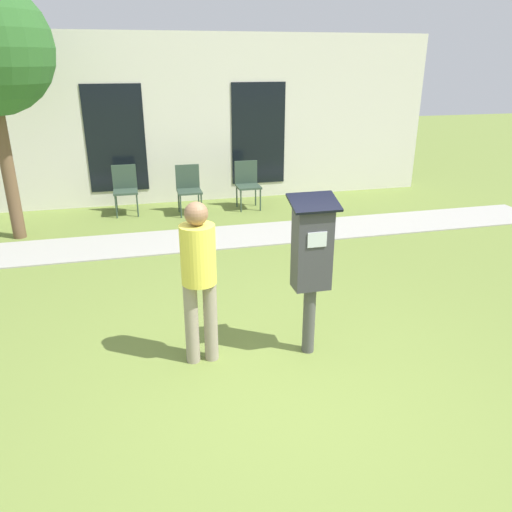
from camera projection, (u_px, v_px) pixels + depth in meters
The scene contains 8 objects.
ground_plane at pixel (284, 388), 4.42m from camera, with size 40.00×40.00×0.00m, color olive.
sidewalk at pixel (211, 238), 8.09m from camera, with size 12.00×1.10×0.02m.
building_facade at pixel (188, 120), 9.78m from camera, with size 10.00×0.26×3.20m.
parking_meter at pixel (312, 256), 4.62m from camera, with size 0.44×0.31×1.59m.
person_standing at pixel (199, 272), 4.51m from camera, with size 0.32×0.32×1.58m.
outdoor_chair_left at pixel (125, 186), 9.24m from camera, with size 0.44×0.44×0.90m.
outdoor_chair_middle at pixel (189, 185), 9.26m from camera, with size 0.44×0.44×0.90m.
outdoor_chair_right at pixel (247, 181), 9.61m from camera, with size 0.44×0.44×0.90m.
Camera 1 is at (-1.13, -3.51, 2.72)m, focal length 35.00 mm.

